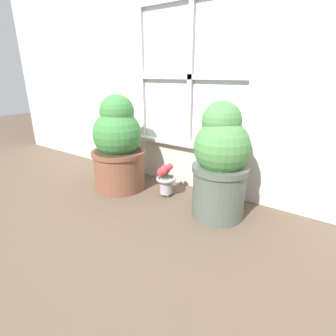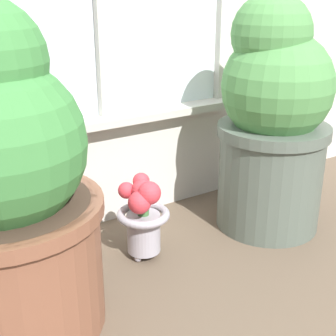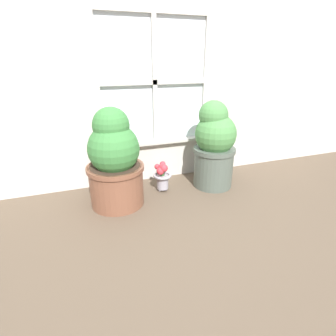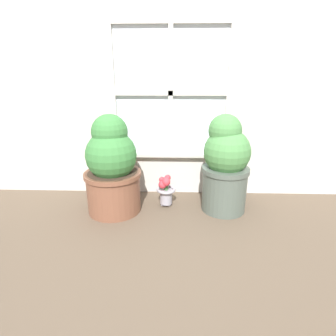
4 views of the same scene
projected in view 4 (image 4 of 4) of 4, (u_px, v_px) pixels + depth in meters
name	position (u px, v px, depth m)	size (l,w,h in m)	color
ground_plane	(168.00, 228.00, 1.70)	(10.00, 10.00, 0.00)	brown
wall_with_window	(171.00, 27.00, 1.85)	(4.40, 0.10, 2.50)	beige
potted_plant_left	(112.00, 168.00, 1.83)	(0.40, 0.40, 0.70)	brown
potted_plant_right	(226.00, 165.00, 1.84)	(0.33, 0.33, 0.70)	#4C564C
flower_vase	(166.00, 189.00, 1.96)	(0.15, 0.15, 0.24)	#99939E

